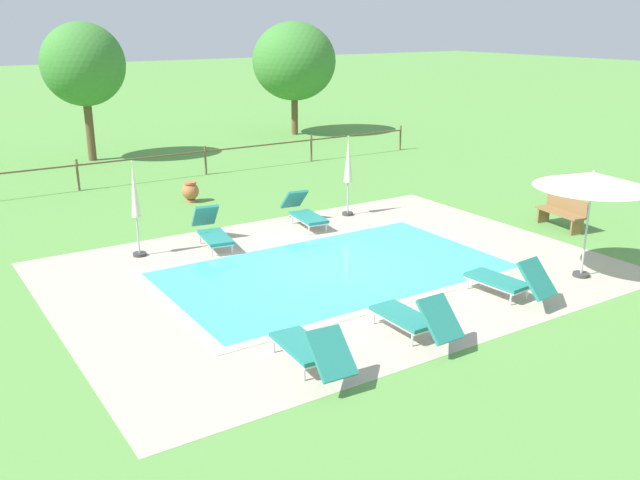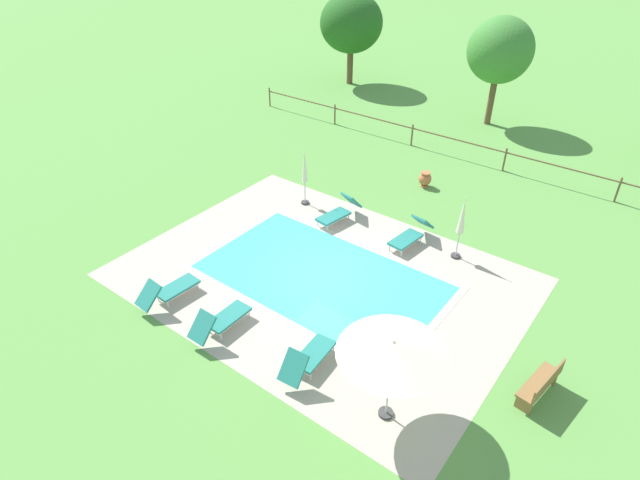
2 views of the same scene
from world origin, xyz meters
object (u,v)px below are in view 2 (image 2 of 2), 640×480
object	(u,v)px
sun_lounger_north_near_steps	(221,320)
patio_umbrella_closed_row_west	(305,171)
terracotta_urn_near_fence	(425,179)
sun_lounger_north_far	(411,234)
tree_far_west	(351,23)
sun_lounger_south_mid	(339,212)
tree_west_mid	(500,50)
sun_lounger_north_end	(308,358)
patio_umbrella_open_foreground	(393,348)
wooden_bench_lawn_side	(542,384)
patio_umbrella_closed_row_mid_west	(462,220)
sun_lounger_north_mid	(169,290)

from	to	relation	value
sun_lounger_north_near_steps	patio_umbrella_closed_row_west	bearing A→B (deg)	110.56
terracotta_urn_near_fence	sun_lounger_north_far	bearing A→B (deg)	-68.58
sun_lounger_north_far	tree_far_west	world-z (taller)	tree_far_west
sun_lounger_south_mid	tree_west_mid	world-z (taller)	tree_west_mid
sun_lounger_north_end	patio_umbrella_open_foreground	size ratio (longest dim) A/B	0.79
sun_lounger_south_mid	wooden_bench_lawn_side	world-z (taller)	sun_lounger_south_mid
sun_lounger_south_mid	sun_lounger_north_far	bearing A→B (deg)	5.26
sun_lounger_north_end	tree_far_west	size ratio (longest dim) A/B	0.36
tree_far_west	sun_lounger_north_near_steps	bearing A→B (deg)	-64.26
wooden_bench_lawn_side	sun_lounger_north_near_steps	bearing A→B (deg)	-158.86
sun_lounger_north_end	patio_umbrella_closed_row_mid_west	world-z (taller)	patio_umbrella_closed_row_mid_west
sun_lounger_north_mid	patio_umbrella_open_foreground	distance (m)	7.54
sun_lounger_south_mid	patio_umbrella_closed_row_mid_west	xyz separation A→B (m)	(4.48, 0.50, 1.07)
tree_far_west	sun_lounger_south_mid	bearing A→B (deg)	-56.78
patio_umbrella_closed_row_mid_west	terracotta_urn_near_fence	distance (m)	5.17
sun_lounger_north_mid	wooden_bench_lawn_side	world-z (taller)	sun_lounger_north_mid
patio_umbrella_closed_row_mid_west	tree_west_mid	world-z (taller)	tree_west_mid
sun_lounger_south_mid	tree_far_west	size ratio (longest dim) A/B	0.37
patio_umbrella_open_foreground	wooden_bench_lawn_side	distance (m)	4.15
terracotta_urn_near_fence	sun_lounger_south_mid	bearing A→B (deg)	-105.94
terracotta_urn_near_fence	patio_umbrella_closed_row_mid_west	bearing A→B (deg)	-50.22
wooden_bench_lawn_side	tree_far_west	world-z (taller)	tree_far_west
sun_lounger_north_end	wooden_bench_lawn_side	size ratio (longest dim) A/B	1.25
sun_lounger_south_mid	patio_umbrella_closed_row_west	xyz separation A→B (m)	(-1.80, 0.26, 1.02)
wooden_bench_lawn_side	tree_west_mid	distance (m)	18.62
terracotta_urn_near_fence	sun_lounger_north_mid	bearing A→B (deg)	-103.20
sun_lounger_north_far	tree_west_mid	distance (m)	13.11
sun_lounger_north_far	terracotta_urn_near_fence	xyz separation A→B (m)	(-1.61, 4.12, -0.03)
wooden_bench_lawn_side	tree_far_west	distance (m)	25.34
sun_lounger_north_end	sun_lounger_south_mid	xyz separation A→B (m)	(-3.62, 6.39, -0.00)
sun_lounger_north_near_steps	patio_umbrella_closed_row_mid_west	distance (m)	8.18
tree_west_mid	patio_umbrella_closed_row_mid_west	bearing A→B (deg)	-72.08
sun_lounger_north_end	tree_west_mid	size ratio (longest dim) A/B	0.36
tree_far_west	patio_umbrella_closed_row_west	bearing A→B (deg)	-61.79
sun_lounger_north_mid	sun_lounger_north_far	xyz separation A→B (m)	(4.23, 7.02, -0.00)
tree_far_west	patio_umbrella_closed_row_mid_west	bearing A→B (deg)	-44.71
patio_umbrella_open_foreground	wooden_bench_lawn_side	size ratio (longest dim) A/B	1.59
sun_lounger_south_mid	tree_far_west	xyz separation A→B (m)	(-9.19, 14.03, 3.23)
sun_lounger_north_end	sun_lounger_north_near_steps	bearing A→B (deg)	-172.77
sun_lounger_north_near_steps	sun_lounger_south_mid	size ratio (longest dim) A/B	0.97
patio_umbrella_closed_row_mid_west	wooden_bench_lawn_side	distance (m)	6.00
sun_lounger_north_mid	patio_umbrella_closed_row_mid_west	world-z (taller)	patio_umbrella_closed_row_mid_west
sun_lounger_north_far	sun_lounger_north_end	size ratio (longest dim) A/B	1.03
patio_umbrella_closed_row_mid_west	patio_umbrella_open_foreground	bearing A→B (deg)	-77.96
patio_umbrella_open_foreground	patio_umbrella_closed_row_mid_west	world-z (taller)	patio_umbrella_open_foreground
patio_umbrella_open_foreground	tree_west_mid	world-z (taller)	tree_west_mid
patio_umbrella_closed_row_west	patio_umbrella_closed_row_mid_west	world-z (taller)	patio_umbrella_closed_row_west
patio_umbrella_closed_row_west	patio_umbrella_closed_row_mid_west	size ratio (longest dim) A/B	1.00
sun_lounger_north_far	patio_umbrella_closed_row_mid_west	world-z (taller)	patio_umbrella_closed_row_mid_west
patio_umbrella_open_foreground	tree_west_mid	bearing A→B (deg)	105.83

